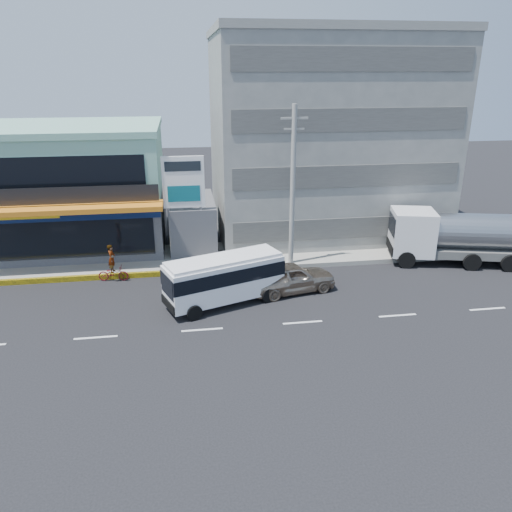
# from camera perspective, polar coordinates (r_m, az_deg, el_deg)

# --- Properties ---
(ground) EXTENTS (120.00, 120.00, 0.00)m
(ground) POSITION_cam_1_polar(r_m,az_deg,el_deg) (24.58, -6.18, -8.39)
(ground) COLOR black
(ground) RESTS_ON ground
(sidewalk) EXTENTS (70.00, 5.00, 0.30)m
(sidewalk) POSITION_cam_1_polar(r_m,az_deg,el_deg) (33.62, 1.55, 0.23)
(sidewalk) COLOR gray
(sidewalk) RESTS_ON ground
(shop_building) EXTENTS (12.40, 11.70, 8.00)m
(shop_building) POSITION_cam_1_polar(r_m,az_deg,el_deg) (37.07, -20.05, 7.13)
(shop_building) COLOR #444449
(shop_building) RESTS_ON ground
(concrete_building) EXTENTS (16.00, 12.00, 14.00)m
(concrete_building) POSITION_cam_1_polar(r_m,az_deg,el_deg) (38.33, 7.75, 13.16)
(concrete_building) COLOR gray
(concrete_building) RESTS_ON ground
(gap_structure) EXTENTS (3.00, 6.00, 3.50)m
(gap_structure) POSITION_cam_1_polar(r_m,az_deg,el_deg) (35.01, -7.25, 3.67)
(gap_structure) COLOR #444449
(gap_structure) RESTS_ON ground
(satellite_dish) EXTENTS (1.50, 1.50, 0.15)m
(satellite_dish) POSITION_cam_1_polar(r_m,az_deg,el_deg) (33.56, -7.33, 6.16)
(satellite_dish) COLOR slate
(satellite_dish) RESTS_ON gap_structure
(billboard) EXTENTS (2.60, 0.18, 6.90)m
(billboard) POSITION_cam_1_polar(r_m,az_deg,el_deg) (31.49, -8.26, 7.69)
(billboard) COLOR gray
(billboard) RESTS_ON ground
(utility_pole_near) EXTENTS (1.60, 0.30, 10.00)m
(utility_pole_near) POSITION_cam_1_polar(r_m,az_deg,el_deg) (30.41, 4.21, 7.81)
(utility_pole_near) COLOR #999993
(utility_pole_near) RESTS_ON ground
(minibus) EXTENTS (6.62, 4.06, 2.64)m
(minibus) POSITION_cam_1_polar(r_m,az_deg,el_deg) (26.43, -3.66, -2.34)
(minibus) COLOR white
(minibus) RESTS_ON ground
(sedan) EXTENTS (5.34, 3.02, 1.71)m
(sedan) POSITION_cam_1_polar(r_m,az_deg,el_deg) (28.15, 4.01, -2.46)
(sedan) COLOR tan
(sedan) RESTS_ON ground
(tanker_truck) EXTENTS (9.02, 4.55, 3.41)m
(tanker_truck) POSITION_cam_1_polar(r_m,az_deg,el_deg) (34.40, 21.72, 2.17)
(tanker_truck) COLOR silver
(tanker_truck) RESTS_ON ground
(motorcycle_rider) EXTENTS (1.83, 0.82, 2.27)m
(motorcycle_rider) POSITION_cam_1_polar(r_m,az_deg,el_deg) (30.73, -16.05, -1.44)
(motorcycle_rider) COLOR #560C13
(motorcycle_rider) RESTS_ON ground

